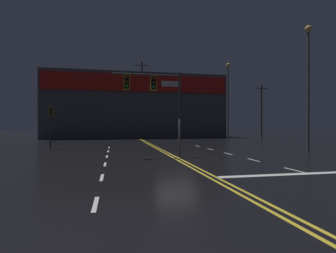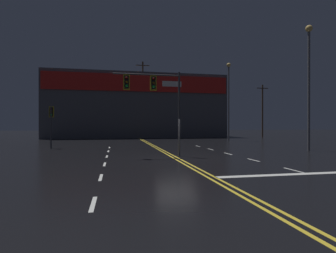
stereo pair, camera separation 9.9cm
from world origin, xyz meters
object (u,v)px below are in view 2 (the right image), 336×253
at_px(streetlight_near_left, 229,92).
at_px(traffic_signal_corner_northwest, 51,118).
at_px(streetlight_near_right, 309,72).
at_px(traffic_signal_median, 153,91).

bearing_deg(streetlight_near_left, traffic_signal_corner_northwest, -158.33).
relative_size(streetlight_near_left, streetlight_near_right, 1.03).
bearing_deg(streetlight_near_right, traffic_signal_median, -172.39).
xyz_separation_m(traffic_signal_median, streetlight_near_right, (13.24, 1.77, 2.21)).
bearing_deg(streetlight_near_right, streetlight_near_left, 91.67).
relative_size(traffic_signal_corner_northwest, streetlight_near_left, 0.36).
distance_m(traffic_signal_corner_northwest, streetlight_near_left, 22.88).
height_order(streetlight_near_left, streetlight_near_right, streetlight_near_left).
bearing_deg(streetlight_near_left, streetlight_near_right, -88.33).
relative_size(traffic_signal_corner_northwest, streetlight_near_right, 0.37).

